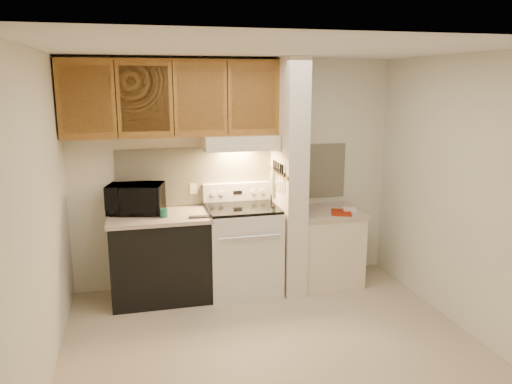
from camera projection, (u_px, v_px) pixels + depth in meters
name	position (u px, v px, depth m)	size (l,w,h in m)	color
floor	(271.00, 341.00, 4.42)	(3.60, 3.60, 0.00)	#C7B598
ceiling	(273.00, 49.00, 3.88)	(3.60, 3.60, 0.00)	white
wall_back	(236.00, 173.00, 5.57)	(3.60, 0.02, 2.50)	silver
wall_left	(40.00, 219.00, 3.73)	(0.02, 3.00, 2.50)	silver
wall_right	(461.00, 193.00, 4.57)	(0.02, 3.00, 2.50)	silver
backsplash	(236.00, 175.00, 5.56)	(2.60, 0.02, 0.63)	beige
range_body	(243.00, 250.00, 5.42)	(0.76, 0.65, 0.92)	silver
oven_window	(249.00, 256.00, 5.11)	(0.50, 0.01, 0.30)	black
oven_handle	(250.00, 237.00, 5.02)	(0.02, 0.02, 0.65)	silver
cooktop	(242.00, 208.00, 5.31)	(0.74, 0.64, 0.03)	black
range_backguard	(237.00, 192.00, 5.56)	(0.76, 0.08, 0.20)	silver
range_display	(238.00, 192.00, 5.52)	(0.10, 0.01, 0.04)	black
range_knob_left_outer	(213.00, 194.00, 5.45)	(0.05, 0.05, 0.02)	silver
range_knob_left_inner	(222.00, 193.00, 5.47)	(0.05, 0.05, 0.02)	silver
range_knob_right_inner	(254.00, 192.00, 5.56)	(0.05, 0.05, 0.02)	silver
range_knob_right_outer	(262.00, 191.00, 5.58)	(0.05, 0.05, 0.02)	silver
dishwasher_front	(161.00, 259.00, 5.23)	(1.00, 0.63, 0.87)	black
left_countertop	(159.00, 217.00, 5.13)	(1.04, 0.67, 0.04)	#C2AC98
spoon_rest	(200.00, 217.00, 5.03)	(0.22, 0.07, 0.01)	black
teal_jar	(164.00, 213.00, 5.03)	(0.08, 0.08, 0.09)	#1E6256
outlet	(193.00, 189.00, 5.47)	(0.08, 0.01, 0.12)	beige
microwave	(136.00, 199.00, 5.17)	(0.55, 0.38, 0.31)	black
partition_pillar	(289.00, 177.00, 5.36)	(0.22, 0.70, 2.50)	silver
pillar_trim	(278.00, 173.00, 5.32)	(0.01, 0.70, 0.04)	#935E25
knife_strip	(279.00, 172.00, 5.27)	(0.02, 0.42, 0.04)	black
knife_blade_a	(282.00, 184.00, 5.14)	(0.01, 0.04, 0.16)	silver
knife_handle_a	(283.00, 170.00, 5.10)	(0.02, 0.02, 0.10)	black
knife_blade_b	(280.00, 183.00, 5.22)	(0.01, 0.04, 0.18)	silver
knife_handle_b	(280.00, 168.00, 5.17)	(0.02, 0.02, 0.10)	black
knife_blade_c	(278.00, 183.00, 5.30)	(0.01, 0.04, 0.20)	silver
knife_handle_c	(278.00, 167.00, 5.25)	(0.02, 0.02, 0.10)	black
knife_blade_d	(276.00, 179.00, 5.37)	(0.01, 0.04, 0.16)	silver
knife_handle_d	(276.00, 166.00, 5.33)	(0.02, 0.02, 0.10)	black
knife_blade_e	(274.00, 179.00, 5.45)	(0.01, 0.04, 0.18)	silver
knife_handle_e	(274.00, 164.00, 5.41)	(0.02, 0.02, 0.10)	black
oven_mitt	(273.00, 183.00, 5.51)	(0.03, 0.10, 0.25)	gray
right_cab_base	(326.00, 248.00, 5.65)	(0.70, 0.60, 0.81)	beige
right_countertop	(328.00, 212.00, 5.56)	(0.74, 0.64, 0.04)	#C2AC98
red_folder	(341.00, 213.00, 5.43)	(0.22, 0.29, 0.01)	#9C220A
white_box	(350.00, 209.00, 5.51)	(0.14, 0.10, 0.04)	white
range_hood	(240.00, 142.00, 5.28)	(0.78, 0.44, 0.15)	beige
hood_lip	(244.00, 149.00, 5.09)	(0.78, 0.04, 0.06)	beige
upper_cabinets	(172.00, 98.00, 5.06)	(2.18, 0.33, 0.77)	#935E25
cab_door_a	(86.00, 99.00, 4.72)	(0.46, 0.01, 0.63)	#935E25
cab_gap_a	(116.00, 99.00, 4.78)	(0.01, 0.01, 0.73)	black
cab_door_b	(145.00, 99.00, 4.85)	(0.46, 0.01, 0.63)	#935E25
cab_gap_b	(173.00, 99.00, 4.91)	(0.01, 0.01, 0.73)	black
cab_door_c	(201.00, 99.00, 4.98)	(0.46, 0.01, 0.63)	#935E25
cab_gap_c	(228.00, 98.00, 5.04)	(0.01, 0.01, 0.73)	black
cab_door_d	(254.00, 98.00, 5.10)	(0.46, 0.01, 0.63)	#935E25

